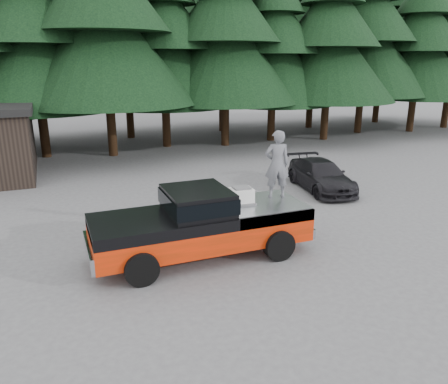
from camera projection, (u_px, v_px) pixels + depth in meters
name	position (u px, v px, depth m)	size (l,w,h in m)	color
ground	(228.00, 254.00, 12.11)	(120.00, 120.00, 0.00)	#4B4C4E
pickup_truck	(201.00, 233.00, 11.79)	(6.00, 2.04, 1.33)	red
truck_cab	(197.00, 200.00, 11.48)	(1.66, 1.90, 0.59)	black
air_compressor	(241.00, 196.00, 12.09)	(0.60, 0.50, 0.41)	silver
man_on_bed	(277.00, 164.00, 12.45)	(0.71, 0.47, 1.96)	#595B61
parked_car	(321.00, 175.00, 17.98)	(1.68, 4.14, 1.20)	black
treeline	(122.00, 14.00, 25.28)	(60.15, 16.05, 17.50)	black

